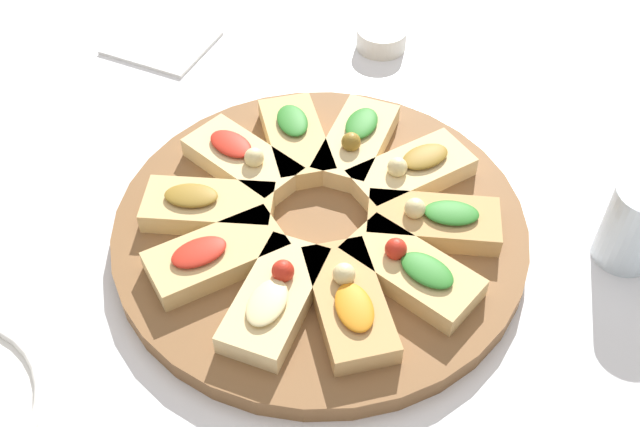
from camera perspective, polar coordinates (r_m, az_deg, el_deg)
ground_plane at (r=0.79m, az=-0.00°, el=-1.69°), size 3.00×3.00×0.00m
serving_board at (r=0.78m, az=-0.00°, el=-1.14°), size 0.43×0.43×0.02m
focaccia_slice_0 at (r=0.82m, az=-5.95°, el=4.09°), size 0.14×0.07×0.04m
focaccia_slice_1 at (r=0.78m, az=-8.56°, el=0.56°), size 0.14×0.12×0.03m
focaccia_slice_2 at (r=0.73m, az=-7.97°, el=-3.20°), size 0.11×0.15×0.03m
focaccia_slice_3 at (r=0.70m, az=-3.45°, el=-6.42°), size 0.10×0.14×0.04m
focaccia_slice_4 at (r=0.69m, az=2.24°, el=-6.74°), size 0.14×0.13×0.04m
focaccia_slice_5 at (r=0.72m, az=6.99°, el=-4.32°), size 0.14×0.07×0.04m
focaccia_slice_6 at (r=0.76m, az=8.64°, el=-0.55°), size 0.15×0.12×0.04m
focaccia_slice_7 at (r=0.81m, az=6.99°, el=3.21°), size 0.11×0.15×0.04m
focaccia_slice_8 at (r=0.84m, az=2.80°, el=5.50°), size 0.10×0.14×0.04m
focaccia_slice_9 at (r=0.85m, az=-1.87°, el=5.70°), size 0.14×0.13×0.03m
water_glass at (r=0.80m, az=22.85°, el=-0.80°), size 0.06×0.06×0.09m
napkin_stack at (r=1.07m, az=-12.00°, el=12.72°), size 0.15×0.14×0.01m
dipping_bowl at (r=1.04m, az=4.71°, el=13.24°), size 0.07×0.07×0.03m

